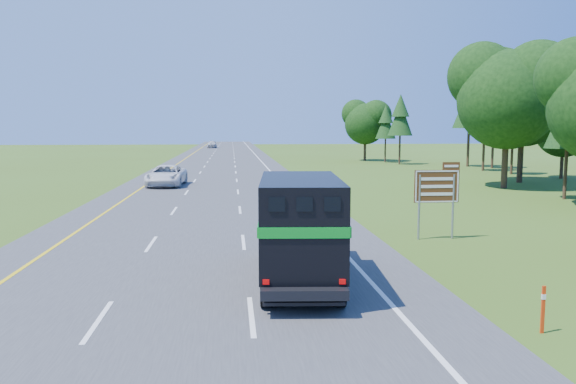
% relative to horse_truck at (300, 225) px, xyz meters
% --- Properties ---
extents(ground, '(300.00, 300.00, 0.00)m').
position_rel_horse_truck_xyz_m(ground, '(-3.39, -5.04, -1.73)').
color(ground, '#3B5115').
rests_on(ground, ground).
extents(road, '(15.00, 260.00, 0.04)m').
position_rel_horse_truck_xyz_m(road, '(-3.39, 44.96, -1.71)').
color(road, '#38383A').
rests_on(road, ground).
extents(lane_markings, '(11.15, 260.00, 0.01)m').
position_rel_horse_truck_xyz_m(lane_markings, '(-3.39, 44.96, -1.69)').
color(lane_markings, yellow).
rests_on(lane_markings, road).
extents(tree_wall_right, '(16.00, 100.00, 12.00)m').
position_rel_horse_truck_xyz_m(tree_wall_right, '(22.61, 24.96, 4.27)').
color(tree_wall_right, '#193F11').
rests_on(tree_wall_right, ground).
extents(horse_truck, '(2.79, 7.30, 3.17)m').
position_rel_horse_truck_xyz_m(horse_truck, '(0.00, 0.00, 0.00)').
color(horse_truck, black).
rests_on(horse_truck, road).
extents(white_suv, '(2.99, 6.01, 1.64)m').
position_rel_horse_truck_xyz_m(white_suv, '(-7.17, 28.88, -0.87)').
color(white_suv, silver).
rests_on(white_suv, road).
extents(far_car, '(2.16, 5.10, 1.72)m').
position_rel_horse_truck_xyz_m(far_car, '(-6.42, 114.59, -0.83)').
color(far_car, '#B6B6BD').
rests_on(far_car, road).
extents(exit_sign, '(1.90, 0.11, 3.22)m').
position_rel_horse_truck_xyz_m(exit_sign, '(6.49, 5.98, 0.36)').
color(exit_sign, gray).
rests_on(exit_sign, ground).
extents(delineator, '(0.09, 0.05, 1.10)m').
position_rel_horse_truck_xyz_m(delineator, '(4.96, -4.76, -1.14)').
color(delineator, red).
rests_on(delineator, ground).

